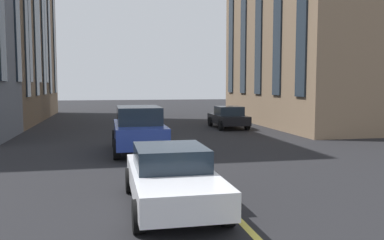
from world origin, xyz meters
TOP-DOWN VIEW (x-y plane):
  - lane_centre_line at (20.00, 0.00)m, footprint 80.00×0.16m
  - car_white_parked_a at (15.20, 1.22)m, footprint 4.40×1.95m
  - car_blue_mid at (22.89, 1.38)m, footprint 4.70×2.14m
  - car_black_trailing at (30.89, -4.90)m, footprint 3.90×1.89m
  - building_right_near at (32.43, -12.60)m, footprint 15.59×10.33m

SIDE VIEW (x-z plane):
  - lane_centre_line at x=20.00m, z-range 0.00..0.01m
  - car_black_trailing at x=30.89m, z-range 0.00..1.40m
  - car_white_parked_a at x=15.20m, z-range 0.02..1.39m
  - car_blue_mid at x=22.89m, z-range 0.03..1.91m
  - building_right_near at x=32.43m, z-range 0.00..15.23m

